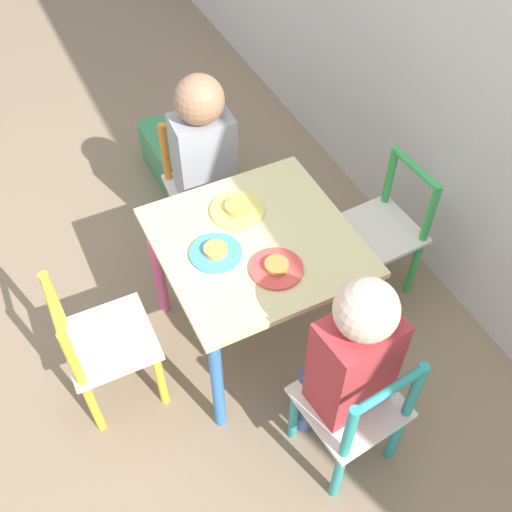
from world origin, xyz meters
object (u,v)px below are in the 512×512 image
Objects in this scene: kids_table at (256,257)px; chair_teal at (355,412)px; plate_right at (276,268)px; plate_left at (237,209)px; chair_green at (383,232)px; child_left at (206,158)px; chair_yellow at (103,346)px; chair_orange at (204,189)px; storage_bin at (182,154)px; child_right at (349,359)px; plate_front at (216,252)px.

chair_teal reaches higher than kids_table.
plate_left is (-0.26, 0.00, 0.00)m from plate_right.
plate_right is at bearing -75.97° from chair_green.
child_left is at bearing -94.53° from chair_teal.
chair_orange is at bearing -46.40° from chair_yellow.
storage_bin is (-0.92, 0.09, -0.32)m from kids_table.
chair_green is 0.68m from child_right.
child_left is at bearing 174.81° from plate_left.
chair_yellow reaches higher than plate_left.
chair_orange is 0.45m from plate_left.
chair_green is (-0.02, 0.51, -0.15)m from kids_table.
kids_table is at bearing -90.00° from chair_green.
storage_bin is at bearing -158.06° from chair_green.
child_left reaches higher than chair_teal.
chair_yellow is 1.47× the size of storage_bin.
chair_green is at bearing -136.59° from chair_teal.
kids_table is 0.53m from chair_green.
child_right is at bearing -47.27° from chair_green.
child_right is 0.32m from plate_right.
plate_front is (0.51, -0.16, 0.24)m from chair_orange.
plate_front is at bearing -90.00° from kids_table.
child_right is (-0.06, -0.01, 0.19)m from chair_teal.
kids_table is 3.71× the size of plate_right.
chair_orange is (-1.01, -0.02, 0.00)m from chair_teal.
child_left reaches higher than plate_left.
child_left is 4.58× the size of plate_left.
chair_yellow reaches higher than storage_bin.
plate_right is 1.13m from storage_bin.
storage_bin is at bearing -97.62° from chair_teal.
child_right is at bearing 8.39° from plate_right.
child_right is (0.47, -0.46, 0.19)m from chair_green.
chair_yellow is 0.45m from plate_front.
chair_orange is at bearing 90.00° from child_left.
plate_front is at bearing -90.56° from chair_green.
chair_teal is 1.01m from chair_orange.
chair_teal is at bearing -84.85° from child_left.
chair_teal is 1.47× the size of storage_bin.
kids_table is 1.06× the size of chair_yellow.
chair_yellow is 0.74m from child_right.
child_left is at bearing 176.30° from kids_table.
child_right reaches higher than chair_orange.
chair_green is 0.69× the size of child_left.
chair_yellow is (0.50, -0.54, 0.00)m from chair_orange.
plate_front is (0.01, 0.38, 0.24)m from chair_yellow.
chair_orange is at bearing 176.30° from kids_table.
kids_table is 0.53m from chair_yellow.
chair_teal is at bearing 8.00° from plate_right.
plate_right is 0.91× the size of plate_left.
chair_green is 1.47× the size of storage_bin.
chair_yellow is 0.57m from plate_left.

